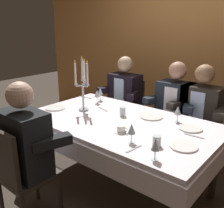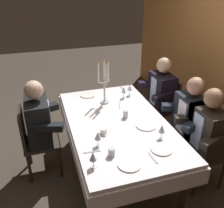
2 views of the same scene
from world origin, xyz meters
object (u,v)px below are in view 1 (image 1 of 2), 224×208
at_px(water_tumbler_0, 123,112).
at_px(seated_diner_1, 24,143).
at_px(wine_glass_4, 155,145).
at_px(water_tumbler_1, 157,141).
at_px(seated_diner_3, 201,109).
at_px(dinner_plate_2, 151,116).
at_px(coffee_cup_0, 121,129).
at_px(seated_diner_0, 125,93).
at_px(candelabra, 83,87).
at_px(dinner_plate_3, 190,128).
at_px(dinner_plate_0, 55,108).
at_px(wine_glass_1, 100,92).
at_px(dinner_plate_1, 183,146).
at_px(wine_glass_0, 97,94).
at_px(wine_glass_2, 132,129).
at_px(seated_diner_2, 175,103).
at_px(dining_table, 120,131).
at_px(wine_glass_3, 178,111).

distance_m(water_tumbler_0, seated_diner_1, 1.03).
relative_size(wine_glass_4, water_tumbler_1, 1.95).
relative_size(water_tumbler_1, seated_diner_3, 0.07).
relative_size(dinner_plate_2, coffee_cup_0, 1.79).
xyz_separation_m(seated_diner_0, seated_diner_3, (1.08, 0.00, 0.00)).
distance_m(water_tumbler_0, seated_diner_3, 0.93).
bearing_deg(wine_glass_4, water_tumbler_1, 117.36).
height_order(candelabra, coffee_cup_0, candelabra).
relative_size(dinner_plate_3, water_tumbler_1, 2.59).
distance_m(dinner_plate_2, coffee_cup_0, 0.50).
distance_m(dinner_plate_0, wine_glass_1, 0.60).
relative_size(candelabra, dinner_plate_3, 2.75).
bearing_deg(dinner_plate_3, dinner_plate_0, -163.42).
distance_m(candelabra, wine_glass_1, 0.44).
height_order(dinner_plate_0, seated_diner_1, seated_diner_1).
xyz_separation_m(dinner_plate_2, seated_diner_1, (-0.48, -1.16, -0.01)).
bearing_deg(dinner_plate_0, wine_glass_1, 72.72).
bearing_deg(wine_glass_1, seated_diner_3, 24.82).
bearing_deg(water_tumbler_1, dinner_plate_1, 33.86).
bearing_deg(wine_glass_0, wine_glass_2, -32.71).
bearing_deg(dinner_plate_2, wine_glass_1, 172.62).
bearing_deg(seated_diner_2, water_tumbler_1, -70.14).
distance_m(dinner_plate_3, wine_glass_0, 1.20).
height_order(wine_glass_0, water_tumbler_1, wine_glass_0).
relative_size(candelabra, coffee_cup_0, 4.54).
bearing_deg(dinner_plate_0, dinner_plate_1, 1.66).
relative_size(dining_table, seated_diner_3, 1.56).
relative_size(wine_glass_4, seated_diner_1, 0.13).
xyz_separation_m(dining_table, water_tumbler_1, (0.56, -0.25, 0.16)).
height_order(wine_glass_0, seated_diner_1, seated_diner_1).
bearing_deg(dinner_plate_3, dinner_plate_2, 175.53).
distance_m(water_tumbler_0, seated_diner_2, 0.80).
bearing_deg(wine_glass_2, dinner_plate_1, 28.96).
distance_m(dinner_plate_3, wine_glass_1, 1.25).
bearing_deg(dinner_plate_2, seated_diner_1, -112.30).
height_order(dinner_plate_3, water_tumbler_1, water_tumbler_1).
xyz_separation_m(wine_glass_0, wine_glass_1, (-0.05, 0.11, 0.00)).
xyz_separation_m(wine_glass_2, seated_diner_3, (0.09, 1.22, -0.12)).
height_order(dinner_plate_2, seated_diner_3, seated_diner_3).
relative_size(wine_glass_1, seated_diner_0, 0.13).
xyz_separation_m(coffee_cup_0, seated_diner_3, (0.28, 1.11, -0.03)).
bearing_deg(dinner_plate_3, wine_glass_1, 173.64).
bearing_deg(coffee_cup_0, dinner_plate_1, 8.97).
relative_size(dining_table, candelabra, 3.24).
height_order(water_tumbler_1, coffee_cup_0, water_tumbler_1).
bearing_deg(wine_glass_3, dinner_plate_3, -25.18).
relative_size(water_tumbler_1, coffee_cup_0, 0.64).
bearing_deg(dining_table, candelabra, -178.20).
distance_m(wine_glass_2, wine_glass_3, 0.66).
relative_size(wine_glass_2, wine_glass_4, 1.00).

